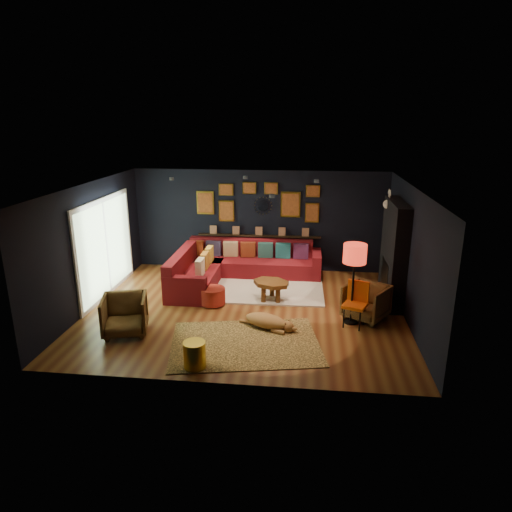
# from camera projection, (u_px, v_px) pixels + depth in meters

# --- Properties ---
(floor) EXTENTS (6.50, 6.50, 0.00)m
(floor) POSITION_uv_depth(u_px,v_px,m) (245.00, 310.00, 9.57)
(floor) COLOR brown
(floor) RESTS_ON ground
(room_walls) EXTENTS (6.50, 6.50, 6.50)m
(room_walls) POSITION_uv_depth(u_px,v_px,m) (245.00, 237.00, 9.10)
(room_walls) COLOR black
(room_walls) RESTS_ON ground
(sectional) EXTENTS (3.41, 2.69, 0.86)m
(sectional) POSITION_uv_depth(u_px,v_px,m) (230.00, 267.00, 11.25)
(sectional) COLOR maroon
(sectional) RESTS_ON ground
(ledge) EXTENTS (3.20, 0.12, 0.04)m
(ledge) POSITION_uv_depth(u_px,v_px,m) (259.00, 236.00, 11.84)
(ledge) COLOR black
(ledge) RESTS_ON room_walls
(gallery_wall) EXTENTS (3.15, 0.04, 1.02)m
(gallery_wall) POSITION_uv_depth(u_px,v_px,m) (259.00, 202.00, 11.61)
(gallery_wall) COLOR gold
(gallery_wall) RESTS_ON room_walls
(sunburst_mirror) EXTENTS (0.47, 0.16, 0.47)m
(sunburst_mirror) POSITION_uv_depth(u_px,v_px,m) (263.00, 206.00, 11.64)
(sunburst_mirror) COLOR silver
(sunburst_mirror) RESTS_ON room_walls
(fireplace) EXTENTS (0.31, 1.60, 2.20)m
(fireplace) POSITION_uv_depth(u_px,v_px,m) (393.00, 256.00, 9.79)
(fireplace) COLOR black
(fireplace) RESTS_ON ground
(deer_head) EXTENTS (0.50, 0.28, 0.45)m
(deer_head) POSITION_uv_depth(u_px,v_px,m) (396.00, 204.00, 9.95)
(deer_head) COLOR white
(deer_head) RESTS_ON fireplace
(sliding_door) EXTENTS (0.06, 2.80, 2.20)m
(sliding_door) POSITION_uv_depth(u_px,v_px,m) (106.00, 247.00, 10.16)
(sliding_door) COLOR white
(sliding_door) RESTS_ON ground
(ceiling_spots) EXTENTS (3.30, 2.50, 0.06)m
(ceiling_spots) POSITION_uv_depth(u_px,v_px,m) (250.00, 183.00, 9.57)
(ceiling_spots) COLOR black
(ceiling_spots) RESTS_ON room_walls
(shag_rug) EXTENTS (2.55, 1.88, 0.03)m
(shag_rug) POSITION_uv_depth(u_px,v_px,m) (269.00, 289.00, 10.65)
(shag_rug) COLOR beige
(shag_rug) RESTS_ON ground
(leopard_rug) EXTENTS (2.93, 2.34, 0.01)m
(leopard_rug) POSITION_uv_depth(u_px,v_px,m) (245.00, 343.00, 8.16)
(leopard_rug) COLOR tan
(leopard_rug) RESTS_ON ground
(coffee_table) EXTENTS (1.01, 0.90, 0.42)m
(coffee_table) POSITION_uv_depth(u_px,v_px,m) (271.00, 285.00, 9.95)
(coffee_table) COLOR brown
(coffee_table) RESTS_ON shag_rug
(pouf) EXTENTS (0.53, 0.53, 0.35)m
(pouf) POSITION_uv_depth(u_px,v_px,m) (213.00, 296.00, 9.77)
(pouf) COLOR maroon
(pouf) RESTS_ON shag_rug
(armchair_left) EXTENTS (0.96, 0.93, 0.81)m
(armchair_left) POSITION_uv_depth(u_px,v_px,m) (125.00, 313.00, 8.44)
(armchair_left) COLOR #AF7C3B
(armchair_left) RESTS_ON ground
(armchair_right) EXTENTS (1.03, 1.01, 0.78)m
(armchair_right) POSITION_uv_depth(u_px,v_px,m) (366.00, 300.00, 9.07)
(armchair_right) COLOR #AF7C3B
(armchair_right) RESTS_ON ground
(gold_stool) EXTENTS (0.36, 0.36, 0.46)m
(gold_stool) POSITION_uv_depth(u_px,v_px,m) (195.00, 355.00, 7.32)
(gold_stool) COLOR gold
(gold_stool) RESTS_ON ground
(orange_chair) EXTENTS (0.54, 0.54, 0.88)m
(orange_chair) POSITION_uv_depth(u_px,v_px,m) (356.00, 300.00, 8.75)
(orange_chair) COLOR black
(orange_chair) RESTS_ON ground
(floor_lamp) EXTENTS (0.44, 0.44, 1.60)m
(floor_lamp) POSITION_uv_depth(u_px,v_px,m) (355.00, 257.00, 8.60)
(floor_lamp) COLOR black
(floor_lamp) RESTS_ON ground
(dog) EXTENTS (1.32, 0.98, 0.37)m
(dog) POSITION_uv_depth(u_px,v_px,m) (266.00, 318.00, 8.71)
(dog) COLOR #A47342
(dog) RESTS_ON leopard_rug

